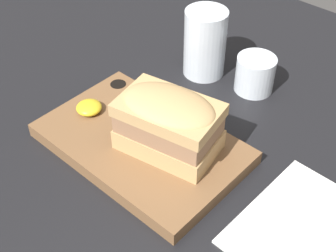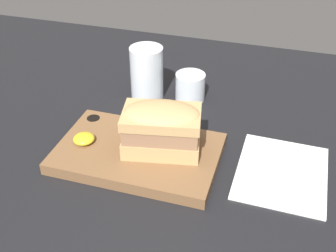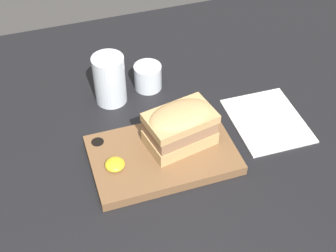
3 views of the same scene
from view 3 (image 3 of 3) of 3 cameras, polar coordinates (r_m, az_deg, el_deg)
The scene contains 7 objects.
dining_table at distance 92.63cm, azimuth 0.12°, elevation -7.00°, with size 146.09×124.81×2.00cm.
serving_board at distance 94.76cm, azimuth -0.70°, elevation -3.53°, with size 28.92×18.44×2.20cm.
sandwich at distance 92.33cm, azimuth 1.49°, elevation 0.06°, with size 14.73×10.82×8.86cm.
mustard_dollop at distance 91.19cm, azimuth -6.50°, elevation -4.66°, with size 3.89×3.89×1.56cm.
water_glass at distance 106.19cm, azimuth -7.09°, elevation 5.31°, with size 7.17×7.17×11.76cm.
wine_glass at distance 110.59cm, azimuth -2.46°, elevation 5.87°, with size 6.48×6.48×6.09cm.
napkin at distance 105.38cm, azimuth 12.00°, elevation 0.65°, with size 15.51×18.75×0.40cm.
Camera 3 is at (-18.36, -55.12, 73.14)cm, focal length 50.00 mm.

